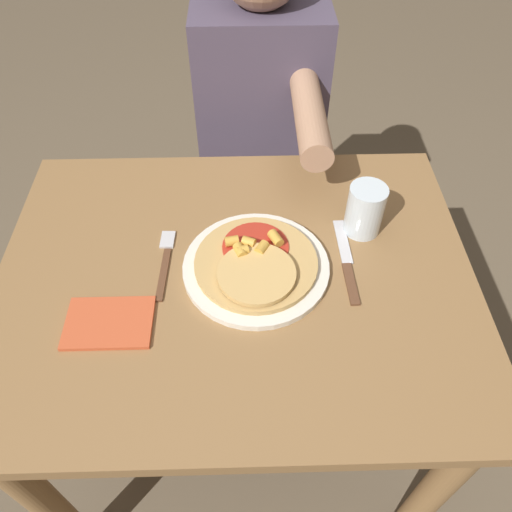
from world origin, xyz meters
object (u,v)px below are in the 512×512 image
object	(u,v)px
knife	(347,262)
drinking_glass	(365,210)
fork	(165,259)
pizza	(256,263)
dining_table	(237,313)
plate	(256,267)
person_diner	(261,120)

from	to	relation	value
knife	drinking_glass	world-z (taller)	drinking_glass
fork	pizza	bearing A→B (deg)	-11.08
dining_table	plate	distance (m)	0.15
pizza	drinking_glass	xyz separation A→B (m)	(0.22, 0.11, 0.03)
fork	drinking_glass	xyz separation A→B (m)	(0.40, 0.07, 0.05)
pizza	knife	size ratio (longest dim) A/B	1.09
knife	drinking_glass	size ratio (longest dim) A/B	2.00
dining_table	person_diner	distance (m)	0.61
plate	fork	bearing A→B (deg)	170.34
dining_table	fork	bearing A→B (deg)	164.02
fork	knife	xyz separation A→B (m)	(0.36, -0.02, 0.00)
pizza	knife	world-z (taller)	pizza
plate	person_diner	xyz separation A→B (m)	(0.03, 0.59, -0.06)
pizza	knife	xyz separation A→B (m)	(0.18, 0.02, -0.02)
dining_table	knife	xyz separation A→B (m)	(0.22, 0.02, 0.14)
plate	fork	size ratio (longest dim) A/B	1.63
plate	pizza	world-z (taller)	pizza
pizza	drinking_glass	distance (m)	0.25
dining_table	plate	size ratio (longest dim) A/B	3.26
plate	knife	distance (m)	0.18
person_diner	fork	bearing A→B (deg)	-110.79
knife	person_diner	bearing A→B (deg)	104.73
fork	person_diner	size ratio (longest dim) A/B	0.15
drinking_glass	dining_table	bearing A→B (deg)	-156.56
fork	knife	distance (m)	0.36
dining_table	fork	xyz separation A→B (m)	(-0.14, 0.04, 0.14)
knife	person_diner	distance (m)	0.59
pizza	fork	bearing A→B (deg)	168.92
plate	drinking_glass	distance (m)	0.25
dining_table	pizza	bearing A→B (deg)	6.91
knife	dining_table	bearing A→B (deg)	-174.18
knife	drinking_glass	xyz separation A→B (m)	(0.04, 0.09, 0.05)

